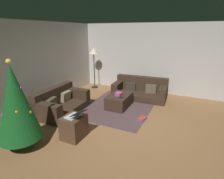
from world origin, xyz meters
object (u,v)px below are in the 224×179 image
(couch_left, at_px, (60,103))
(gift_box, at_px, (119,94))
(ottoman, at_px, (119,101))
(laptop, at_px, (75,115))
(christmas_tree, at_px, (16,103))
(side_table, at_px, (74,127))
(book_stack, at_px, (142,119))
(tv_remote, at_px, (121,97))
(couch_right, at_px, (140,90))
(corner_lamp, at_px, (94,54))

(couch_left, distance_m, gift_box, 1.79)
(ottoman, relative_size, laptop, 2.07)
(christmas_tree, height_order, side_table, christmas_tree)
(side_table, bearing_deg, book_stack, -38.39)
(couch_left, bearing_deg, gift_box, 123.18)
(christmas_tree, distance_m, book_stack, 3.08)
(ottoman, distance_m, laptop, 2.09)
(couch_left, relative_size, tv_remote, 10.30)
(ottoman, distance_m, book_stack, 1.10)
(couch_right, distance_m, laptop, 3.21)
(book_stack, bearing_deg, christmas_tree, 138.92)
(gift_box, relative_size, laptop, 0.49)
(tv_remote, distance_m, corner_lamp, 2.73)
(christmas_tree, bearing_deg, book_stack, -41.08)
(couch_right, distance_m, gift_box, 1.22)
(side_table, distance_m, corner_lamp, 4.00)
(couch_right, relative_size, gift_box, 8.62)
(couch_left, bearing_deg, tv_remote, 116.47)
(gift_box, distance_m, side_table, 2.02)
(christmas_tree, bearing_deg, laptop, -48.38)
(couch_left, relative_size, side_table, 3.17)
(ottoman, xyz_separation_m, book_stack, (-0.58, -0.92, -0.17))
(couch_left, xyz_separation_m, gift_box, (1.01, -1.46, 0.17))
(christmas_tree, height_order, laptop, christmas_tree)
(couch_right, xyz_separation_m, side_table, (-3.15, 0.59, -0.02))
(gift_box, bearing_deg, ottoman, 5.64)
(laptop, height_order, book_stack, laptop)
(couch_left, height_order, corner_lamp, corner_lamp)
(couch_left, height_order, ottoman, couch_left)
(couch_left, height_order, book_stack, couch_left)
(corner_lamp, bearing_deg, gift_box, -130.69)
(laptop, bearing_deg, christmas_tree, 131.62)
(corner_lamp, bearing_deg, ottoman, -129.88)
(tv_remote, relative_size, laptop, 0.36)
(laptop, bearing_deg, book_stack, -36.65)
(christmas_tree, xyz_separation_m, side_table, (0.74, -0.76, -0.73))
(ottoman, height_order, tv_remote, tv_remote)
(couch_left, xyz_separation_m, corner_lamp, (2.53, 0.30, 1.14))
(laptop, xyz_separation_m, corner_lamp, (3.52, 1.59, 0.84))
(ottoman, bearing_deg, couch_right, -17.85)
(gift_box, xyz_separation_m, side_table, (-2.00, 0.24, -0.19))
(tv_remote, bearing_deg, corner_lamp, 36.60)
(gift_box, distance_m, tv_remote, 0.22)
(ottoman, relative_size, book_stack, 2.94)
(gift_box, distance_m, corner_lamp, 2.52)
(tv_remote, xyz_separation_m, corner_lamp, (1.68, 1.90, 1.01))
(couch_right, relative_size, side_table, 3.66)
(couch_right, height_order, side_table, couch_right)
(christmas_tree, xyz_separation_m, book_stack, (2.20, -1.92, -0.96))
(gift_box, height_order, christmas_tree, christmas_tree)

